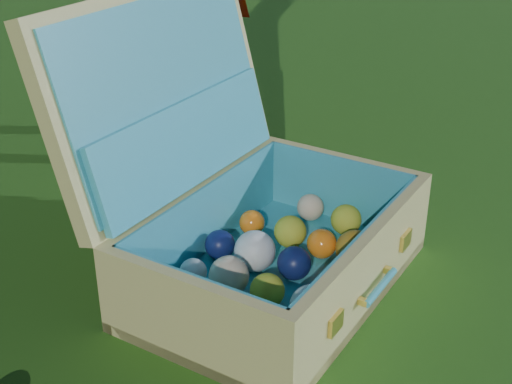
# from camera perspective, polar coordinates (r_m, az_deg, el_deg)

# --- Properties ---
(ground) EXTENTS (60.00, 60.00, 0.00)m
(ground) POSITION_cam_1_polar(r_m,az_deg,el_deg) (1.38, 0.13, -12.25)
(ground) COLOR #215114
(ground) RESTS_ON ground
(suitcase) EXTENTS (0.81, 0.78, 0.60)m
(suitcase) POSITION_cam_1_polar(r_m,az_deg,el_deg) (1.49, -1.18, -1.09)
(suitcase) COLOR #CFC06F
(suitcase) RESTS_ON ground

